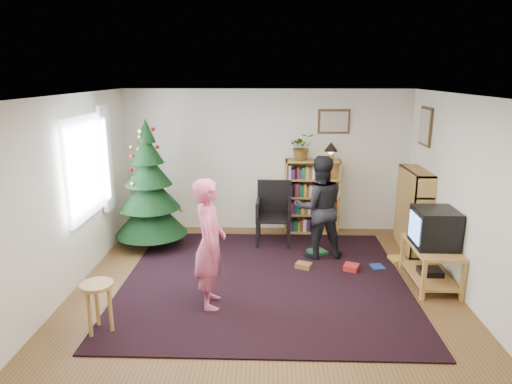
{
  "coord_description": "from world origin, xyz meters",
  "views": [
    {
      "loc": [
        0.07,
        -5.44,
        2.75
      ],
      "look_at": [
        -0.14,
        0.89,
        1.1
      ],
      "focal_mm": 32.0,
      "sensor_mm": 36.0,
      "label": 1
    }
  ],
  "objects_px": {
    "picture_back": "(334,121)",
    "crt_tv": "(435,228)",
    "picture_right": "(426,127)",
    "person_by_chair": "(319,207)",
    "bookshelf_right": "(413,209)",
    "tv_stand": "(431,261)",
    "potted_plant": "(302,147)",
    "person_standing": "(210,244)",
    "table_lamp": "(331,148)",
    "armchair": "(274,210)",
    "stool": "(98,295)",
    "christmas_tree": "(150,195)",
    "bookshelf_back": "(312,196)"
  },
  "relations": [
    {
      "from": "tv_stand",
      "to": "crt_tv",
      "type": "distance_m",
      "value": 0.47
    },
    {
      "from": "armchair",
      "to": "person_by_chair",
      "type": "relative_size",
      "value": 0.65
    },
    {
      "from": "bookshelf_right",
      "to": "crt_tv",
      "type": "relative_size",
      "value": 2.28
    },
    {
      "from": "tv_stand",
      "to": "bookshelf_right",
      "type": "bearing_deg",
      "value": 84.67
    },
    {
      "from": "picture_right",
      "to": "christmas_tree",
      "type": "bearing_deg",
      "value": -177.2
    },
    {
      "from": "tv_stand",
      "to": "person_by_chair",
      "type": "relative_size",
      "value": 0.62
    },
    {
      "from": "picture_back",
      "to": "bookshelf_right",
      "type": "height_order",
      "value": "picture_back"
    },
    {
      "from": "stool",
      "to": "bookshelf_back",
      "type": "bearing_deg",
      "value": 52.7
    },
    {
      "from": "tv_stand",
      "to": "picture_back",
      "type": "bearing_deg",
      "value": 115.95
    },
    {
      "from": "bookshelf_right",
      "to": "stool",
      "type": "height_order",
      "value": "bookshelf_right"
    },
    {
      "from": "potted_plant",
      "to": "picture_right",
      "type": "bearing_deg",
      "value": -17.47
    },
    {
      "from": "armchair",
      "to": "potted_plant",
      "type": "bearing_deg",
      "value": 49.63
    },
    {
      "from": "bookshelf_back",
      "to": "person_standing",
      "type": "bearing_deg",
      "value": -117.85
    },
    {
      "from": "christmas_tree",
      "to": "armchair",
      "type": "relative_size",
      "value": 2.02
    },
    {
      "from": "table_lamp",
      "to": "potted_plant",
      "type": "bearing_deg",
      "value": 180.0
    },
    {
      "from": "bookshelf_right",
      "to": "table_lamp",
      "type": "bearing_deg",
      "value": 57.93
    },
    {
      "from": "person_standing",
      "to": "table_lamp",
      "type": "xyz_separation_m",
      "value": [
        1.74,
        2.73,
        0.72
      ]
    },
    {
      "from": "crt_tv",
      "to": "bookshelf_back",
      "type": "bearing_deg",
      "value": 124.46
    },
    {
      "from": "picture_right",
      "to": "person_by_chair",
      "type": "height_order",
      "value": "picture_right"
    },
    {
      "from": "picture_back",
      "to": "table_lamp",
      "type": "height_order",
      "value": "picture_back"
    },
    {
      "from": "picture_right",
      "to": "tv_stand",
      "type": "height_order",
      "value": "picture_right"
    },
    {
      "from": "picture_back",
      "to": "crt_tv",
      "type": "distance_m",
      "value": 2.7
    },
    {
      "from": "crt_tv",
      "to": "potted_plant",
      "type": "distance_m",
      "value": 2.72
    },
    {
      "from": "potted_plant",
      "to": "table_lamp",
      "type": "xyz_separation_m",
      "value": [
        0.5,
        0.0,
        -0.02
      ]
    },
    {
      "from": "picture_back",
      "to": "bookshelf_right",
      "type": "relative_size",
      "value": 0.42
    },
    {
      "from": "picture_back",
      "to": "crt_tv",
      "type": "height_order",
      "value": "picture_back"
    },
    {
      "from": "armchair",
      "to": "table_lamp",
      "type": "distance_m",
      "value": 1.46
    },
    {
      "from": "stool",
      "to": "armchair",
      "type": "bearing_deg",
      "value": 56.37
    },
    {
      "from": "christmas_tree",
      "to": "bookshelf_back",
      "type": "relative_size",
      "value": 1.6
    },
    {
      "from": "crt_tv",
      "to": "potted_plant",
      "type": "relative_size",
      "value": 1.23
    },
    {
      "from": "crt_tv",
      "to": "bookshelf_right",
      "type": "bearing_deg",
      "value": 84.55
    },
    {
      "from": "bookshelf_back",
      "to": "stool",
      "type": "relative_size",
      "value": 2.23
    },
    {
      "from": "picture_right",
      "to": "person_standing",
      "type": "xyz_separation_m",
      "value": [
        -3.12,
        -2.14,
        -1.15
      ]
    },
    {
      "from": "bookshelf_right",
      "to": "picture_right",
      "type": "bearing_deg",
      "value": -35.93
    },
    {
      "from": "armchair",
      "to": "person_by_chair",
      "type": "height_order",
      "value": "person_by_chair"
    },
    {
      "from": "person_standing",
      "to": "person_by_chair",
      "type": "bearing_deg",
      "value": -49.74
    },
    {
      "from": "bookshelf_right",
      "to": "crt_tv",
      "type": "bearing_deg",
      "value": 174.55
    },
    {
      "from": "bookshelf_right",
      "to": "crt_tv",
      "type": "distance_m",
      "value": 1.3
    },
    {
      "from": "person_standing",
      "to": "bookshelf_right",
      "type": "bearing_deg",
      "value": -63.75
    },
    {
      "from": "crt_tv",
      "to": "table_lamp",
      "type": "relative_size",
      "value": 1.8
    },
    {
      "from": "bookshelf_back",
      "to": "picture_right",
      "type": "bearing_deg",
      "value": -19.41
    },
    {
      "from": "armchair",
      "to": "stool",
      "type": "bearing_deg",
      "value": -121.77
    },
    {
      "from": "bookshelf_back",
      "to": "tv_stand",
      "type": "height_order",
      "value": "bookshelf_back"
    },
    {
      "from": "person_by_chair",
      "to": "crt_tv",
      "type": "bearing_deg",
      "value": 139.73
    },
    {
      "from": "bookshelf_back",
      "to": "potted_plant",
      "type": "bearing_deg",
      "value": 180.0
    },
    {
      "from": "person_by_chair",
      "to": "bookshelf_back",
      "type": "bearing_deg",
      "value": -97.62
    },
    {
      "from": "picture_right",
      "to": "person_standing",
      "type": "relative_size",
      "value": 0.38
    },
    {
      "from": "person_standing",
      "to": "person_by_chair",
      "type": "distance_m",
      "value": 2.14
    },
    {
      "from": "stool",
      "to": "christmas_tree",
      "type": "bearing_deg",
      "value": 91.86
    },
    {
      "from": "tv_stand",
      "to": "potted_plant",
      "type": "bearing_deg",
      "value": 128.12
    }
  ]
}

